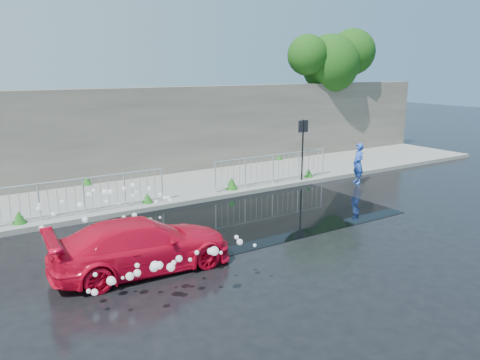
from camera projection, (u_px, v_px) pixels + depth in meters
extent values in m
plane|color=black|center=(258.00, 225.00, 13.41)|extent=(90.00, 90.00, 0.00)
cube|color=gray|center=(182.00, 186.00, 17.48)|extent=(30.00, 4.00, 0.15)
cube|color=gray|center=(208.00, 199.00, 15.84)|extent=(30.00, 0.25, 0.16)
cube|color=#555048|center=(157.00, 131.00, 18.86)|extent=(30.00, 0.60, 3.50)
cube|color=black|center=(253.00, 213.00, 14.49)|extent=(8.00, 5.00, 0.01)
cylinder|color=black|center=(302.00, 152.00, 17.86)|extent=(0.06, 0.06, 2.50)
cube|color=black|center=(303.00, 126.00, 17.63)|extent=(0.45, 0.04, 0.45)
cylinder|color=#332114|center=(325.00, 105.00, 24.79)|extent=(0.36, 0.36, 5.00)
sphere|color=#104210|center=(330.00, 64.00, 23.38)|extent=(2.91, 2.91, 2.91)
sphere|color=#104210|center=(352.00, 52.00, 24.03)|extent=(2.35, 2.35, 2.35)
sphere|color=#104210|center=(308.00, 55.00, 22.50)|extent=(1.97, 1.97, 1.97)
cylinder|color=silver|center=(162.00, 185.00, 15.20)|extent=(0.05, 0.05, 1.10)
cylinder|color=silver|center=(82.00, 179.00, 13.76)|extent=(5.00, 0.04, 0.04)
cylinder|color=silver|center=(85.00, 209.00, 13.98)|extent=(5.00, 0.04, 0.04)
cylinder|color=silver|center=(215.00, 177.00, 16.25)|extent=(0.05, 0.05, 1.10)
cylinder|color=silver|center=(323.00, 162.00, 18.88)|extent=(0.05, 0.05, 1.10)
cylinder|color=silver|center=(273.00, 155.00, 17.44)|extent=(5.00, 0.04, 0.04)
cylinder|color=silver|center=(273.00, 180.00, 17.66)|extent=(5.00, 0.04, 0.04)
cone|color=#164B14|center=(19.00, 217.00, 13.06)|extent=(0.40, 0.40, 0.36)
cone|color=#164B14|center=(147.00, 198.00, 15.07)|extent=(0.36, 0.36, 0.33)
cone|color=#164B14|center=(232.00, 183.00, 16.73)|extent=(0.44, 0.44, 0.45)
cone|color=#164B14|center=(308.00, 173.00, 18.64)|extent=(0.38, 0.38, 0.35)
cone|color=#164B14|center=(87.00, 180.00, 17.40)|extent=(0.42, 0.42, 0.34)
cone|color=#164B14|center=(279.00, 157.00, 22.14)|extent=(0.34, 0.34, 0.27)
sphere|color=white|center=(124.00, 189.00, 13.23)|extent=(0.13, 0.13, 0.13)
sphere|color=white|center=(89.00, 195.00, 12.79)|extent=(0.14, 0.14, 0.14)
sphere|color=white|center=(119.00, 204.00, 12.36)|extent=(0.07, 0.07, 0.07)
sphere|color=white|center=(50.00, 239.00, 10.73)|extent=(0.07, 0.07, 0.07)
sphere|color=white|center=(91.00, 195.00, 12.60)|extent=(0.06, 0.06, 0.06)
sphere|color=white|center=(133.00, 196.00, 13.18)|extent=(0.10, 0.10, 0.10)
sphere|color=white|center=(134.00, 215.00, 12.17)|extent=(0.14, 0.14, 0.14)
sphere|color=white|center=(39.00, 209.00, 11.60)|extent=(0.12, 0.12, 0.12)
sphere|color=white|center=(133.00, 185.00, 13.46)|extent=(0.14, 0.14, 0.14)
sphere|color=white|center=(131.00, 227.00, 11.71)|extent=(0.11, 0.11, 0.11)
sphere|color=white|center=(160.00, 231.00, 11.64)|extent=(0.14, 0.14, 0.14)
sphere|color=white|center=(113.00, 224.00, 11.61)|extent=(0.14, 0.14, 0.14)
sphere|color=white|center=(105.00, 192.00, 12.77)|extent=(0.17, 0.17, 0.17)
sphere|color=white|center=(85.00, 220.00, 11.65)|extent=(0.15, 0.15, 0.15)
sphere|color=white|center=(124.00, 217.00, 11.94)|extent=(0.10, 0.10, 0.10)
sphere|color=white|center=(171.00, 201.00, 12.98)|extent=(0.10, 0.10, 0.10)
sphere|color=white|center=(110.00, 192.00, 13.10)|extent=(0.17, 0.17, 0.17)
sphere|color=white|center=(169.00, 198.00, 12.98)|extent=(0.12, 0.12, 0.12)
sphere|color=white|center=(106.00, 202.00, 12.47)|extent=(0.12, 0.12, 0.12)
sphere|color=white|center=(80.00, 205.00, 12.20)|extent=(0.17, 0.17, 0.17)
sphere|color=white|center=(136.00, 192.00, 13.06)|extent=(0.09, 0.09, 0.09)
sphere|color=white|center=(150.00, 221.00, 12.18)|extent=(0.15, 0.15, 0.15)
sphere|color=white|center=(106.00, 194.00, 12.96)|extent=(0.09, 0.09, 0.09)
sphere|color=white|center=(156.00, 202.00, 12.70)|extent=(0.11, 0.11, 0.11)
sphere|color=white|center=(39.00, 205.00, 11.89)|extent=(0.09, 0.09, 0.09)
sphere|color=white|center=(63.00, 244.00, 10.94)|extent=(0.09, 0.09, 0.09)
sphere|color=white|center=(160.00, 217.00, 12.33)|extent=(0.07, 0.07, 0.07)
sphere|color=white|center=(62.00, 202.00, 12.08)|extent=(0.11, 0.11, 0.11)
sphere|color=white|center=(108.00, 239.00, 11.11)|extent=(0.10, 0.10, 0.10)
sphere|color=white|center=(42.00, 228.00, 11.00)|extent=(0.14, 0.14, 0.14)
sphere|color=white|center=(149.00, 189.00, 13.34)|extent=(0.14, 0.14, 0.14)
sphere|color=white|center=(165.00, 198.00, 12.96)|extent=(0.11, 0.11, 0.11)
sphere|color=white|center=(94.00, 191.00, 12.94)|extent=(0.12, 0.12, 0.12)
sphere|color=white|center=(160.00, 195.00, 13.22)|extent=(0.11, 0.11, 0.11)
sphere|color=white|center=(53.00, 215.00, 11.39)|extent=(0.11, 0.11, 0.11)
sphere|color=white|center=(95.00, 230.00, 11.52)|extent=(0.09, 0.09, 0.09)
sphere|color=white|center=(113.00, 282.00, 9.08)|extent=(0.12, 0.12, 0.12)
sphere|color=white|center=(95.00, 275.00, 7.91)|extent=(0.08, 0.08, 0.08)
sphere|color=white|center=(137.00, 273.00, 8.09)|extent=(0.13, 0.13, 0.13)
sphere|color=white|center=(255.00, 245.00, 9.38)|extent=(0.07, 0.07, 0.07)
sphere|color=white|center=(240.00, 242.00, 9.52)|extent=(0.13, 0.13, 0.13)
sphere|color=white|center=(214.00, 251.00, 8.84)|extent=(0.18, 0.18, 0.18)
sphere|color=white|center=(88.00, 291.00, 8.32)|extent=(0.08, 0.08, 0.08)
sphere|color=white|center=(221.00, 253.00, 9.58)|extent=(0.08, 0.08, 0.08)
sphere|color=white|center=(160.00, 268.00, 9.12)|extent=(0.07, 0.07, 0.07)
sphere|color=white|center=(237.00, 237.00, 9.63)|extent=(0.09, 0.09, 0.09)
sphere|color=white|center=(137.00, 265.00, 8.76)|extent=(0.10, 0.10, 0.10)
sphere|color=white|center=(159.00, 265.00, 8.57)|extent=(0.14, 0.14, 0.14)
sphere|color=white|center=(210.00, 251.00, 10.17)|extent=(0.15, 0.15, 0.15)
sphere|color=white|center=(179.00, 259.00, 8.85)|extent=(0.13, 0.13, 0.13)
sphere|color=white|center=(94.00, 292.00, 8.84)|extent=(0.13, 0.13, 0.13)
sphere|color=white|center=(190.00, 260.00, 9.55)|extent=(0.08, 0.08, 0.08)
sphere|color=white|center=(174.00, 263.00, 9.06)|extent=(0.10, 0.10, 0.10)
sphere|color=white|center=(155.00, 265.00, 8.65)|extent=(0.17, 0.17, 0.17)
sphere|color=white|center=(111.00, 281.00, 9.05)|extent=(0.18, 0.18, 0.18)
sphere|color=white|center=(197.00, 253.00, 8.79)|extent=(0.09, 0.09, 0.09)
sphere|color=white|center=(171.00, 267.00, 9.20)|extent=(0.17, 0.17, 0.17)
sphere|color=white|center=(154.00, 268.00, 8.71)|extent=(0.16, 0.16, 0.16)
sphere|color=white|center=(123.00, 278.00, 9.09)|extent=(0.06, 0.06, 0.06)
sphere|color=white|center=(130.00, 276.00, 9.03)|extent=(0.16, 0.16, 0.16)
imported|color=red|center=(142.00, 245.00, 10.33)|extent=(4.10, 1.86, 1.16)
imported|color=blue|center=(358.00, 163.00, 18.13)|extent=(0.53, 0.66, 1.57)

